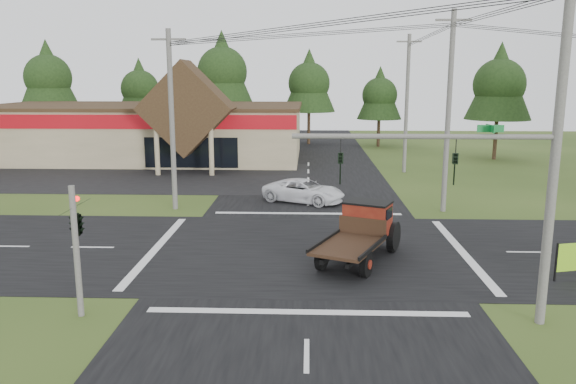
{
  "coord_description": "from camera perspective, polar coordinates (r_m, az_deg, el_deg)",
  "views": [
    {
      "loc": [
        0.02,
        -24.67,
        7.75
      ],
      "look_at": [
        -0.99,
        2.54,
        2.2
      ],
      "focal_mm": 35.0,
      "sensor_mm": 36.0,
      "label": 1
    }
  ],
  "objects": [
    {
      "name": "tree_row_c",
      "position": [
        66.44,
        -6.7,
        12.28
      ],
      "size": [
        7.28,
        7.28,
        13.13
      ],
      "color": "#332316",
      "rests_on": "ground"
    },
    {
      "name": "tree_row_a",
      "position": [
        71.3,
        -23.21,
        10.85
      ],
      "size": [
        6.72,
        6.72,
        12.12
      ],
      "color": "#332316",
      "rests_on": "ground"
    },
    {
      "name": "parking_apron",
      "position": [
        46.51,
        -15.45,
        1.53
      ],
      "size": [
        28.0,
        14.0,
        0.02
      ],
      "primitive_type": "cube",
      "color": "black",
      "rests_on": "ground"
    },
    {
      "name": "road_ns",
      "position": [
        25.86,
        2.0,
        -5.9
      ],
      "size": [
        12.0,
        120.0,
        0.02
      ],
      "primitive_type": "cube",
      "color": "black",
      "rests_on": "ground"
    },
    {
      "name": "utility_pole_nw",
      "position": [
        33.72,
        -11.72,
        7.27
      ],
      "size": [
        2.0,
        0.3,
        10.5
      ],
      "color": "#595651",
      "rests_on": "ground"
    },
    {
      "name": "tree_row_b",
      "position": [
        69.62,
        -14.82,
        10.28
      ],
      "size": [
        5.6,
        5.6,
        10.1
      ],
      "color": "#332316",
      "rests_on": "ground"
    },
    {
      "name": "cvs_building",
      "position": [
        56.69,
        -14.06,
        6.15
      ],
      "size": [
        30.4,
        18.2,
        9.19
      ],
      "color": "#9B8E69",
      "rests_on": "ground"
    },
    {
      "name": "tree_row_e",
      "position": [
        65.18,
        9.3,
        9.86
      ],
      "size": [
        5.04,
        5.04,
        9.09
      ],
      "color": "#332316",
      "rests_on": "ground"
    },
    {
      "name": "tree_side_ne",
      "position": [
        57.55,
        20.69,
        10.42
      ],
      "size": [
        6.16,
        6.16,
        11.11
      ],
      "color": "#332316",
      "rests_on": "ground"
    },
    {
      "name": "antique_flatbed_truck",
      "position": [
        24.17,
        7.16,
        -4.24
      ],
      "size": [
        4.44,
        6.25,
        2.45
      ],
      "primitive_type": null,
      "rotation": [
        0.0,
        0.0,
        -0.42
      ],
      "color": "#57110C",
      "rests_on": "ground"
    },
    {
      "name": "traffic_signal_corner",
      "position": [
        19.37,
        -20.77,
        -1.84
      ],
      "size": [
        0.53,
        2.48,
        4.4
      ],
      "color": "#595651",
      "rests_on": "ground"
    },
    {
      "name": "tree_row_d",
      "position": [
        66.67,
        2.16,
        11.19
      ],
      "size": [
        6.16,
        6.16,
        11.11
      ],
      "color": "#332316",
      "rests_on": "ground"
    },
    {
      "name": "ground",
      "position": [
        25.86,
        2.0,
        -5.92
      ],
      "size": [
        120.0,
        120.0,
        0.0
      ],
      "primitive_type": "plane",
      "color": "#314619",
      "rests_on": "ground"
    },
    {
      "name": "utility_pole_n",
      "position": [
        47.39,
        11.97,
        8.84
      ],
      "size": [
        2.0,
        0.3,
        11.2
      ],
      "color": "#595651",
      "rests_on": "ground"
    },
    {
      "name": "traffic_signal_mast",
      "position": [
        18.43,
        20.44,
        0.4
      ],
      "size": [
        8.12,
        0.24,
        7.0
      ],
      "color": "#595651",
      "rests_on": "ground"
    },
    {
      "name": "road_ew",
      "position": [
        25.85,
        2.0,
        -5.9
      ],
      "size": [
        120.0,
        12.0,
        0.02
      ],
      "primitive_type": "cube",
      "color": "black",
      "rests_on": "ground"
    },
    {
      "name": "utility_pole_ne",
      "position": [
        33.68,
        15.99,
        7.92
      ],
      "size": [
        2.0,
        0.3,
        11.5
      ],
      "color": "#595651",
      "rests_on": "ground"
    },
    {
      "name": "white_pickup",
      "position": [
        35.58,
        1.64,
        0.12
      ],
      "size": [
        5.72,
        4.33,
        1.44
      ],
      "primitive_type": "imported",
      "rotation": [
        0.0,
        0.0,
        1.14
      ],
      "color": "white",
      "rests_on": "ground"
    },
    {
      "name": "utility_pole_nr",
      "position": [
        18.85,
        25.57,
        3.97
      ],
      "size": [
        2.0,
        0.3,
        11.0
      ],
      "color": "#595651",
      "rests_on": "ground"
    }
  ]
}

